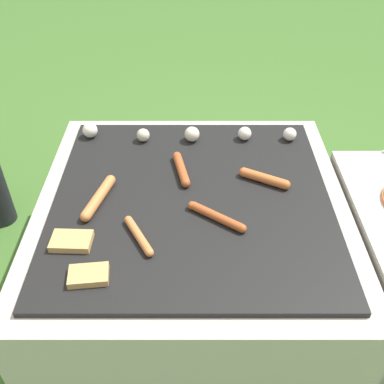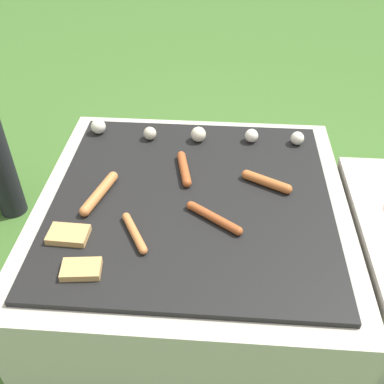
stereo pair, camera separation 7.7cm
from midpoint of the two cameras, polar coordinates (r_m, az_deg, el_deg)
name	(u,v)px [view 2 (the right image)]	position (r m, az deg, el deg)	size (l,w,h in m)	color
ground_plane	(192,285)	(1.70, 1.33, -11.78)	(14.00, 14.00, 0.00)	#3D6628
grill	(192,245)	(1.54, 1.45, -6.84)	(0.97, 0.97, 0.43)	#B2AA9E
sausage_front_center	(134,233)	(1.26, -5.58, -5.21)	(0.09, 0.15, 0.02)	#C6753D
sausage_back_center	(214,218)	(1.30, 4.56, -3.33)	(0.16, 0.12, 0.03)	#A34C23
sausage_back_right	(99,193)	(1.40, -10.13, -0.17)	(0.08, 0.20, 0.03)	#C6753D
sausage_mid_left	(266,182)	(1.45, 10.95, 1.27)	(0.16, 0.10, 0.03)	#B7602D
sausage_back_left	(184,169)	(1.48, 0.48, 2.96)	(0.06, 0.18, 0.03)	#A34C23
bread_slice_left	(81,269)	(1.19, -12.08, -9.61)	(0.11, 0.08, 0.02)	tan
bread_slice_right	(68,235)	(1.29, -13.78, -5.32)	(0.11, 0.08, 0.02)	tan
mushroom_row	(191,133)	(1.63, 1.20, 7.47)	(0.78, 0.08, 0.05)	silver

